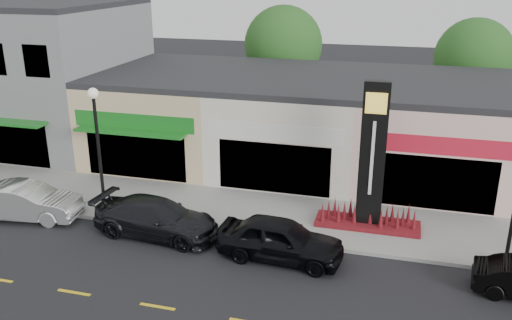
% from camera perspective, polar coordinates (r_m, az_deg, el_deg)
% --- Properties ---
extents(ground, '(120.00, 120.00, 0.00)m').
position_cam_1_polar(ground, '(19.55, 1.67, -11.64)').
color(ground, black).
rests_on(ground, ground).
extents(sidewalk, '(52.00, 4.30, 0.15)m').
position_cam_1_polar(sidewalk, '(23.26, 4.22, -6.07)').
color(sidewalk, gray).
rests_on(sidewalk, ground).
extents(curb, '(52.00, 0.20, 0.15)m').
position_cam_1_polar(curb, '(21.29, 3.02, -8.62)').
color(curb, gray).
rests_on(curb, ground).
extents(building_grey_2story, '(12.00, 10.95, 8.30)m').
position_cam_1_polar(building_grey_2story, '(35.81, -22.92, 8.50)').
color(building_grey_2story, slate).
rests_on(building_grey_2story, ground).
extents(shop_beige, '(7.00, 10.85, 4.80)m').
position_cam_1_polar(shop_beige, '(31.31, -8.54, 5.13)').
color(shop_beige, tan).
rests_on(shop_beige, ground).
extents(shop_cream, '(7.00, 10.01, 4.80)m').
position_cam_1_polar(shop_cream, '(29.28, 4.18, 4.28)').
color(shop_cream, beige).
rests_on(shop_cream, ground).
extents(shop_pink_w, '(7.00, 10.01, 4.80)m').
position_cam_1_polar(shop_pink_w, '(28.83, 17.96, 3.10)').
color(shop_pink_w, beige).
rests_on(shop_pink_w, ground).
extents(tree_rear_west, '(5.20, 5.20, 7.83)m').
position_cam_1_polar(tree_rear_west, '(36.93, 2.90, 12.00)').
color(tree_rear_west, '#382619').
rests_on(tree_rear_west, ground).
extents(tree_rear_mid, '(4.80, 4.80, 7.29)m').
position_cam_1_polar(tree_rear_mid, '(36.37, 21.97, 9.97)').
color(tree_rear_mid, '#382619').
rests_on(tree_rear_mid, ground).
extents(lamp_west_near, '(0.44, 0.44, 5.47)m').
position_cam_1_polar(lamp_west_near, '(23.16, -16.32, 2.11)').
color(lamp_west_near, black).
rests_on(lamp_west_near, sidewalk).
extents(pylon_sign, '(4.20, 1.30, 6.00)m').
position_cam_1_polar(pylon_sign, '(21.93, 11.99, -1.84)').
color(pylon_sign, '#520E13').
rests_on(pylon_sign, sidewalk).
extents(car_white_van, '(2.24, 4.84, 1.54)m').
position_cam_1_polar(car_white_van, '(25.00, -23.10, -4.05)').
color(car_white_van, silver).
rests_on(car_white_van, ground).
extents(car_dark_sedan, '(2.48, 5.27, 1.48)m').
position_cam_1_polar(car_dark_sedan, '(21.99, -10.44, -6.02)').
color(car_dark_sedan, black).
rests_on(car_dark_sedan, ground).
extents(car_black_sedan, '(2.15, 4.74, 1.58)m').
position_cam_1_polar(car_black_sedan, '(19.96, 2.58, -8.34)').
color(car_black_sedan, black).
rests_on(car_black_sedan, ground).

